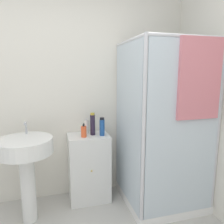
# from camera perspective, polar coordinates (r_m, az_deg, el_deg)

# --- Properties ---
(wall_back) EXTENTS (6.40, 0.06, 2.50)m
(wall_back) POSITION_cam_1_polar(r_m,az_deg,el_deg) (2.65, -16.45, 4.17)
(wall_back) COLOR silver
(wall_back) RESTS_ON ground_plane
(shower_enclosure) EXTENTS (0.85, 0.88, 1.85)m
(shower_enclosure) POSITION_cam_1_polar(r_m,az_deg,el_deg) (2.58, 12.70, -12.17)
(shower_enclosure) COLOR white
(shower_enclosure) RESTS_ON ground_plane
(vanity_cabinet) EXTENTS (0.47, 0.38, 0.80)m
(vanity_cabinet) POSITION_cam_1_polar(r_m,az_deg,el_deg) (2.70, -6.06, -14.19)
(vanity_cabinet) COLOR silver
(vanity_cabinet) RESTS_ON ground_plane
(sink) EXTENTS (0.53, 0.53, 1.01)m
(sink) POSITION_cam_1_polar(r_m,az_deg,el_deg) (2.36, -21.55, -11.03)
(sink) COLOR white
(sink) RESTS_ON ground_plane
(soap_dispenser) EXTENTS (0.06, 0.06, 0.16)m
(soap_dispenser) POSITION_cam_1_polar(r_m,az_deg,el_deg) (2.47, -7.39, -5.05)
(soap_dispenser) COLOR #E5562D
(soap_dispenser) RESTS_ON vanity_cabinet
(shampoo_bottle_tall_black) EXTENTS (0.06, 0.06, 0.26)m
(shampoo_bottle_tall_black) POSITION_cam_1_polar(r_m,az_deg,el_deg) (2.53, -5.09, -3.20)
(shampoo_bottle_tall_black) COLOR #281E33
(shampoo_bottle_tall_black) RESTS_ON vanity_cabinet
(shampoo_bottle_blue) EXTENTS (0.06, 0.06, 0.21)m
(shampoo_bottle_blue) POSITION_cam_1_polar(r_m,az_deg,el_deg) (2.51, -2.61, -3.89)
(shampoo_bottle_blue) COLOR #1E4C93
(shampoo_bottle_blue) RESTS_ON vanity_cabinet
(lotion_bottle_white) EXTENTS (0.05, 0.05, 0.19)m
(lotion_bottle_white) POSITION_cam_1_polar(r_m,az_deg,el_deg) (2.62, -6.69, -3.84)
(lotion_bottle_white) COLOR white
(lotion_bottle_white) RESTS_ON vanity_cabinet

